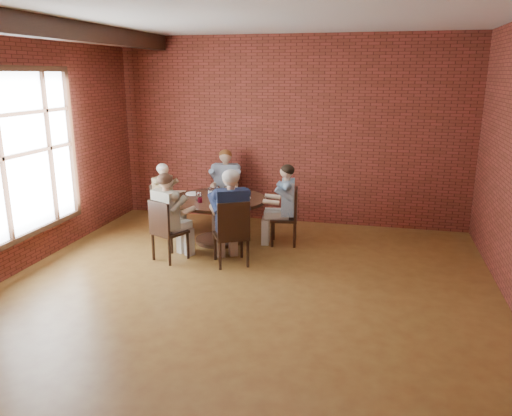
% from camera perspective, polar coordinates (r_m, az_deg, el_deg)
% --- Properties ---
extents(floor, '(7.00, 7.00, 0.00)m').
position_cam_1_polar(floor, '(6.39, -2.00, -10.15)').
color(floor, olive).
rests_on(floor, ground).
extents(ceiling, '(7.00, 7.00, 0.00)m').
position_cam_1_polar(ceiling, '(5.81, -2.33, 21.77)').
color(ceiling, silver).
rests_on(ceiling, wall_back).
extents(wall_back, '(7.00, 0.00, 7.00)m').
position_cam_1_polar(wall_back, '(9.25, 3.83, 8.74)').
color(wall_back, maroon).
rests_on(wall_back, ground).
extents(wall_front, '(7.00, 0.00, 7.00)m').
position_cam_1_polar(wall_front, '(2.79, -22.33, -7.71)').
color(wall_front, maroon).
rests_on(wall_front, ground).
extents(wall_left, '(0.00, 7.00, 7.00)m').
position_cam_1_polar(wall_left, '(7.43, -27.16, 5.54)').
color(wall_left, maroon).
rests_on(wall_left, ground).
extents(ceiling_beam, '(0.22, 6.90, 0.26)m').
position_cam_1_polar(ceiling_beam, '(6.88, -23.47, 18.49)').
color(ceiling_beam, black).
rests_on(ceiling_beam, ceiling).
extents(window, '(0.10, 2.16, 2.36)m').
position_cam_1_polar(window, '(7.70, -24.80, 5.71)').
color(window, white).
rests_on(window, wall_left).
extents(dining_table, '(1.57, 1.57, 0.75)m').
position_cam_1_polar(dining_table, '(8.25, -4.31, -0.35)').
color(dining_table, black).
rests_on(dining_table, floor).
extents(chair_a, '(0.48, 0.48, 0.93)m').
position_cam_1_polar(chair_a, '(8.14, 3.81, -0.72)').
color(chair_a, black).
rests_on(chair_a, floor).
extents(diner_a, '(0.71, 0.61, 1.32)m').
position_cam_1_polar(diner_a, '(8.10, 3.24, 0.35)').
color(diner_a, teal).
rests_on(diner_a, floor).
extents(chair_b, '(0.52, 0.52, 0.96)m').
position_cam_1_polar(chair_b, '(9.39, -3.41, 1.52)').
color(chair_b, black).
rests_on(chair_b, floor).
extents(diner_b, '(0.67, 0.77, 1.37)m').
position_cam_1_polar(diner_b, '(9.27, -3.49, 2.40)').
color(diner_b, gray).
rests_on(diner_b, floor).
extents(chair_c, '(0.45, 0.45, 0.88)m').
position_cam_1_polar(chair_c, '(8.85, -10.61, 0.21)').
color(chair_c, black).
rests_on(chair_c, floor).
extents(diner_c, '(0.66, 0.58, 1.24)m').
position_cam_1_polar(diner_c, '(8.78, -10.28, 1.00)').
color(diner_c, brown).
rests_on(diner_c, floor).
extents(chair_d, '(0.57, 0.57, 0.94)m').
position_cam_1_polar(chair_d, '(7.50, -10.33, -2.32)').
color(chair_d, black).
rests_on(chair_d, floor).
extents(diner_d, '(0.75, 0.81, 1.33)m').
position_cam_1_polar(diner_d, '(7.51, -9.90, -1.03)').
color(diner_d, '#A88D84').
rests_on(diner_d, floor).
extents(chair_e, '(0.63, 0.63, 0.98)m').
position_cam_1_polar(chair_e, '(7.19, -2.73, -2.69)').
color(chair_e, black).
rests_on(chair_e, floor).
extents(diner_e, '(0.85, 0.90, 1.42)m').
position_cam_1_polar(diner_e, '(7.23, -2.90, -1.09)').
color(diner_e, '#182343').
rests_on(diner_e, floor).
extents(plate_a, '(0.26, 0.26, 0.01)m').
position_cam_1_polar(plate_a, '(8.16, -1.51, 1.18)').
color(plate_a, white).
rests_on(plate_a, dining_table).
extents(plate_b, '(0.26, 0.26, 0.01)m').
position_cam_1_polar(plate_b, '(8.58, -3.54, 1.85)').
color(plate_b, white).
rests_on(plate_b, dining_table).
extents(plate_c, '(0.26, 0.26, 0.01)m').
position_cam_1_polar(plate_c, '(8.51, -7.17, 1.65)').
color(plate_c, white).
rests_on(plate_c, dining_table).
extents(plate_d, '(0.26, 0.26, 0.01)m').
position_cam_1_polar(plate_d, '(7.75, -3.86, 0.39)').
color(plate_d, white).
rests_on(plate_d, dining_table).
extents(glass_a, '(0.07, 0.07, 0.14)m').
position_cam_1_polar(glass_a, '(8.25, -2.00, 1.78)').
color(glass_a, white).
rests_on(glass_a, dining_table).
extents(glass_b, '(0.07, 0.07, 0.14)m').
position_cam_1_polar(glass_b, '(8.40, -3.41, 2.00)').
color(glass_b, white).
rests_on(glass_b, dining_table).
extents(glass_c, '(0.07, 0.07, 0.14)m').
position_cam_1_polar(glass_c, '(8.44, -4.42, 2.04)').
color(glass_c, white).
rests_on(glass_c, dining_table).
extents(glass_d, '(0.07, 0.07, 0.14)m').
position_cam_1_polar(glass_d, '(8.33, -5.26, 1.84)').
color(glass_d, white).
rests_on(glass_d, dining_table).
extents(glass_e, '(0.07, 0.07, 0.14)m').
position_cam_1_polar(glass_e, '(8.09, -6.67, 1.40)').
color(glass_e, white).
rests_on(glass_e, dining_table).
extents(glass_f, '(0.07, 0.07, 0.14)m').
position_cam_1_polar(glass_f, '(7.92, -6.42, 1.11)').
color(glass_f, white).
rests_on(glass_f, dining_table).
extents(smartphone, '(0.09, 0.16, 0.01)m').
position_cam_1_polar(smartphone, '(7.91, -1.85, 0.70)').
color(smartphone, black).
rests_on(smartphone, dining_table).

